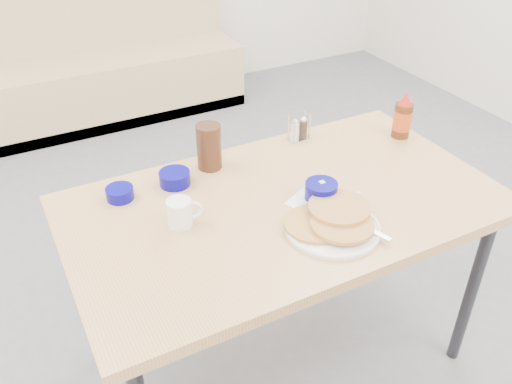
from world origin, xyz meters
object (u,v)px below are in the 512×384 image
creamer_bowl (120,193)px  condiment_caddy (299,130)px  butter_bowl (175,178)px  grits_setting (321,194)px  coffee_mug (181,212)px  dining_table (284,216)px  booth_bench (103,67)px  syrup_bottle (403,118)px  amber_tumbler (209,147)px  pancake_plate (332,223)px

creamer_bowl → condiment_caddy: bearing=6.0°
butter_bowl → grits_setting: bearing=-39.9°
coffee_mug → dining_table: bearing=-6.9°
dining_table → coffee_mug: size_ratio=12.59×
grits_setting → butter_bowl: (-0.38, 0.32, -0.01)m
booth_bench → condiment_caddy: bearing=-83.2°
dining_table → syrup_bottle: syrup_bottle is taller
dining_table → butter_bowl: size_ratio=13.35×
booth_bench → creamer_bowl: booth_bench is taller
grits_setting → coffee_mug: bearing=167.6°
butter_bowl → amber_tumbler: bearing=17.7°
coffee_mug → butter_bowl: (0.06, 0.22, -0.02)m
dining_table → creamer_bowl: size_ratio=15.59×
pancake_plate → coffee_mug: 0.46m
creamer_bowl → coffee_mug: bearing=-60.4°
coffee_mug → amber_tumbler: bearing=51.6°
pancake_plate → amber_tumbler: amber_tumbler is taller
dining_table → syrup_bottle: (0.62, 0.17, 0.14)m
butter_bowl → syrup_bottle: size_ratio=0.58×
grits_setting → condiment_caddy: 0.43m
dining_table → pancake_plate: bearing=-74.3°
condiment_caddy → syrup_bottle: size_ratio=0.58×
coffee_mug → syrup_bottle: bearing=7.9°
booth_bench → butter_bowl: bearing=-97.0°
booth_bench → grits_setting: booth_bench is taller
butter_bowl → amber_tumbler: 0.17m
booth_bench → butter_bowl: (-0.28, -2.27, 0.43)m
grits_setting → amber_tumbler: bearing=122.1°
dining_table → amber_tumbler: (-0.13, 0.31, 0.14)m
grits_setting → syrup_bottle: bearing=23.8°
grits_setting → amber_tumbler: amber_tumbler is taller
booth_bench → coffee_mug: bearing=-97.8°
pancake_plate → condiment_caddy: condiment_caddy is taller
dining_table → pancake_plate: 0.21m
syrup_bottle → condiment_caddy: bearing=155.5°
syrup_bottle → dining_table: bearing=-164.3°
booth_bench → pancake_plate: booth_bench is taller
creamer_bowl → butter_bowl: (0.19, -0.00, 0.00)m
booth_bench → pancake_plate: bearing=-88.9°
booth_bench → amber_tumbler: booth_bench is taller
coffee_mug → syrup_bottle: (0.96, 0.13, 0.03)m
grits_setting → syrup_bottle: (0.52, 0.23, 0.05)m
grits_setting → condiment_caddy: size_ratio=2.33×
condiment_caddy → dining_table: bearing=-131.5°
creamer_bowl → grits_setting: bearing=-29.4°
grits_setting → amber_tumbler: 0.43m
pancake_plate → syrup_bottle: size_ratio=1.58×
dining_table → condiment_caddy: size_ratio=13.34×
coffee_mug → butter_bowl: size_ratio=1.06×
booth_bench → pancake_plate: 2.76m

